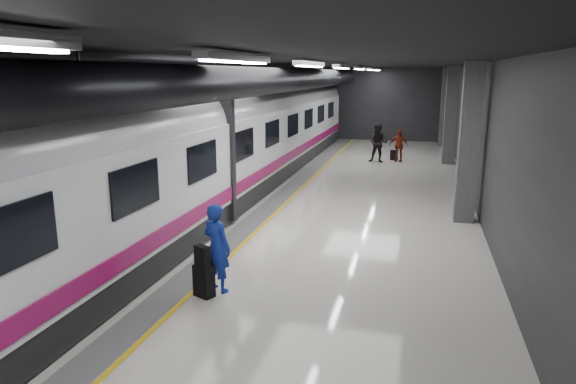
% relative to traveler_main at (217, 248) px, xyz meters
% --- Properties ---
extents(ground, '(40.00, 40.00, 0.00)m').
position_rel_traveler_main_xyz_m(ground, '(0.50, 4.37, -0.88)').
color(ground, beige).
rests_on(ground, ground).
extents(platform_hall, '(10.02, 40.02, 4.51)m').
position_rel_traveler_main_xyz_m(platform_hall, '(0.21, 5.33, 2.65)').
color(platform_hall, black).
rests_on(platform_hall, ground).
extents(train, '(3.05, 38.00, 4.05)m').
position_rel_traveler_main_xyz_m(train, '(-2.75, 4.37, 1.19)').
color(train, black).
rests_on(train, ground).
extents(traveler_main, '(0.76, 0.63, 1.77)m').
position_rel_traveler_main_xyz_m(traveler_main, '(0.00, 0.00, 0.00)').
color(traveler_main, blue).
rests_on(traveler_main, ground).
extents(suitcase_main, '(0.45, 0.38, 0.63)m').
position_rel_traveler_main_xyz_m(suitcase_main, '(-0.15, -0.32, -0.57)').
color(suitcase_main, black).
rests_on(suitcase_main, ground).
extents(shoulder_bag, '(0.34, 0.28, 0.40)m').
position_rel_traveler_main_xyz_m(shoulder_bag, '(-0.15, -0.36, -0.06)').
color(shoulder_bag, black).
rests_on(shoulder_bag, suitcase_main).
extents(traveler_far_a, '(0.96, 0.77, 1.86)m').
position_rel_traveler_main_xyz_m(traveler_far_a, '(1.80, 15.87, 0.05)').
color(traveler_far_a, black).
rests_on(traveler_far_a, ground).
extents(traveler_far_b, '(0.94, 0.47, 1.55)m').
position_rel_traveler_main_xyz_m(traveler_far_b, '(2.74, 16.42, -0.11)').
color(traveler_far_b, maroon).
rests_on(traveler_far_b, ground).
extents(suitcase_far, '(0.38, 0.30, 0.50)m').
position_rel_traveler_main_xyz_m(suitcase_far, '(2.53, 16.73, -0.63)').
color(suitcase_far, black).
rests_on(suitcase_far, ground).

